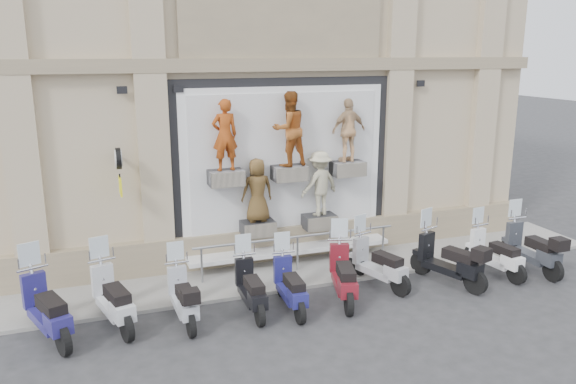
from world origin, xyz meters
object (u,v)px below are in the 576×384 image
(scooter_g, at_px, (379,254))
(scooter_i, at_px, (496,244))
(clock_sign_bracket, at_px, (119,165))
(scooter_e, at_px, (290,275))
(scooter_d, at_px, (251,278))
(scooter_c, at_px, (183,287))
(scooter_h, at_px, (449,250))
(scooter_f, at_px, (344,264))
(scooter_b, at_px, (112,286))
(scooter_j, at_px, (532,238))
(guard_rail, at_px, (297,254))
(scooter_a, at_px, (45,296))

(scooter_g, height_order, scooter_i, scooter_g)
(clock_sign_bracket, relative_size, scooter_e, 0.56)
(clock_sign_bracket, height_order, scooter_d, clock_sign_bracket)
(scooter_c, xyz_separation_m, scooter_i, (7.34, -0.08, 0.02))
(clock_sign_bracket, relative_size, scooter_g, 0.54)
(scooter_g, bearing_deg, scooter_h, -32.49)
(scooter_f, xyz_separation_m, scooter_i, (3.98, 0.08, -0.06))
(scooter_b, bearing_deg, scooter_i, -17.05)
(scooter_i, bearing_deg, scooter_b, 170.16)
(scooter_c, height_order, scooter_h, scooter_h)
(scooter_d, bearing_deg, scooter_j, 0.21)
(guard_rail, bearing_deg, scooter_g, -43.41)
(scooter_c, distance_m, scooter_d, 1.36)
(guard_rail, height_order, scooter_h, scooter_h)
(scooter_e, xyz_separation_m, scooter_i, (5.19, 0.11, 0.01))
(scooter_b, bearing_deg, clock_sign_bracket, 63.33)
(scooter_a, bearing_deg, guard_rail, -6.37)
(scooter_a, distance_m, scooter_h, 8.42)
(scooter_c, distance_m, scooter_e, 2.16)
(scooter_a, height_order, scooter_h, scooter_a)
(scooter_c, bearing_deg, scooter_g, 1.08)
(clock_sign_bracket, relative_size, scooter_f, 0.51)
(scooter_b, distance_m, scooter_j, 9.62)
(clock_sign_bracket, bearing_deg, scooter_f, -27.44)
(guard_rail, xyz_separation_m, scooter_j, (5.33, -1.77, 0.34))
(scooter_h, bearing_deg, scooter_d, 158.78)
(scooter_d, height_order, scooter_f, scooter_f)
(scooter_c, relative_size, scooter_i, 0.98)
(scooter_a, height_order, scooter_c, scooter_a)
(scooter_f, relative_size, scooter_i, 1.08)
(scooter_c, bearing_deg, scooter_i, -2.71)
(scooter_i, bearing_deg, scooter_a, 171.18)
(scooter_f, bearing_deg, scooter_b, -169.41)
(scooter_c, height_order, scooter_j, scooter_j)
(guard_rail, distance_m, scooter_a, 5.64)
(scooter_b, relative_size, scooter_g, 1.07)
(clock_sign_bracket, relative_size, scooter_i, 0.55)
(clock_sign_bracket, xyz_separation_m, scooter_g, (5.32, -1.81, -2.04))
(scooter_d, height_order, scooter_j, scooter_j)
(guard_rail, relative_size, scooter_f, 2.55)
(scooter_i, bearing_deg, scooter_f, 173.74)
(scooter_a, bearing_deg, clock_sign_bracket, 29.77)
(scooter_b, height_order, scooter_g, scooter_b)
(scooter_h, bearing_deg, scooter_c, 159.03)
(scooter_f, height_order, scooter_j, scooter_f)
(scooter_c, relative_size, scooter_g, 0.96)
(scooter_f, distance_m, scooter_j, 4.96)
(scooter_a, relative_size, scooter_e, 1.15)
(scooter_c, height_order, scooter_e, scooter_e)
(scooter_h, bearing_deg, scooter_i, -14.80)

